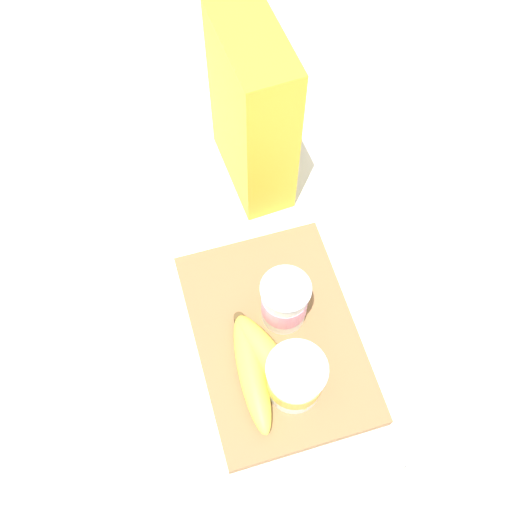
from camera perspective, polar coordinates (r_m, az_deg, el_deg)
ground_plane at (r=0.84m, az=1.92°, el=-8.02°), size 2.40×2.40×0.00m
cutting_board at (r=0.83m, az=1.94°, el=-7.78°), size 0.31×0.22×0.02m
cereal_box at (r=0.87m, az=-0.33°, el=13.52°), size 0.18×0.09×0.28m
yogurt_cup_front at (r=0.80m, az=2.74°, el=-4.42°), size 0.07×0.07×0.09m
yogurt_cup_back at (r=0.76m, az=4.02°, el=-11.56°), size 0.08×0.08×0.08m
banana_bunch at (r=0.79m, az=0.60°, el=-10.52°), size 0.17×0.09×0.04m
spoon at (r=0.82m, az=13.35°, el=-20.02°), size 0.02×0.13×0.01m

